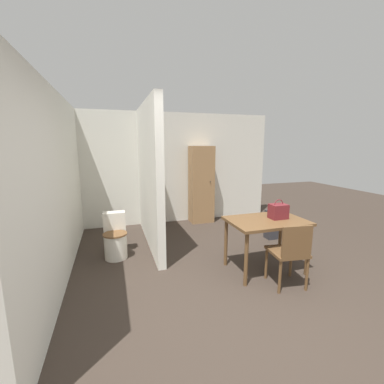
{
  "coord_description": "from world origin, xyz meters",
  "views": [
    {
      "loc": [
        -1.29,
        -2.1,
        1.81
      ],
      "look_at": [
        -0.01,
        1.97,
        1.01
      ],
      "focal_mm": 24.0,
      "sensor_mm": 36.0,
      "label": 1
    }
  ],
  "objects_px": {
    "toilet": "(115,239)",
    "wooden_cabinet": "(201,185)",
    "wooden_chair": "(290,252)",
    "dining_table": "(266,226)",
    "space_heater": "(274,224)",
    "handbag": "(278,211)"
  },
  "relations": [
    {
      "from": "wooden_chair",
      "to": "space_heater",
      "type": "bearing_deg",
      "value": 68.27
    },
    {
      "from": "wooden_chair",
      "to": "handbag",
      "type": "distance_m",
      "value": 0.65
    },
    {
      "from": "dining_table",
      "to": "space_heater",
      "type": "distance_m",
      "value": 1.44
    },
    {
      "from": "handbag",
      "to": "space_heater",
      "type": "bearing_deg",
      "value": 56.39
    },
    {
      "from": "wooden_chair",
      "to": "wooden_cabinet",
      "type": "xyz_separation_m",
      "value": [
        -0.11,
        3.02,
        0.4
      ]
    },
    {
      "from": "toilet",
      "to": "wooden_cabinet",
      "type": "height_order",
      "value": "wooden_cabinet"
    },
    {
      "from": "dining_table",
      "to": "wooden_cabinet",
      "type": "bearing_deg",
      "value": 91.87
    },
    {
      "from": "wooden_chair",
      "to": "handbag",
      "type": "relative_size",
      "value": 3.06
    },
    {
      "from": "dining_table",
      "to": "wooden_chair",
      "type": "bearing_deg",
      "value": -86.7
    },
    {
      "from": "dining_table",
      "to": "handbag",
      "type": "distance_m",
      "value": 0.27
    },
    {
      "from": "wooden_cabinet",
      "to": "dining_table",
      "type": "bearing_deg",
      "value": -88.13
    },
    {
      "from": "dining_table",
      "to": "wooden_chair",
      "type": "xyz_separation_m",
      "value": [
        0.03,
        -0.49,
        -0.19
      ]
    },
    {
      "from": "space_heater",
      "to": "dining_table",
      "type": "bearing_deg",
      "value": -129.99
    },
    {
      "from": "dining_table",
      "to": "toilet",
      "type": "xyz_separation_m",
      "value": [
        -2.05,
        1.12,
        -0.36
      ]
    },
    {
      "from": "toilet",
      "to": "dining_table",
      "type": "bearing_deg",
      "value": -28.59
    },
    {
      "from": "handbag",
      "to": "toilet",
      "type": "bearing_deg",
      "value": 153.59
    },
    {
      "from": "toilet",
      "to": "wooden_cabinet",
      "type": "xyz_separation_m",
      "value": [
        1.97,
        1.41,
        0.58
      ]
    },
    {
      "from": "wooden_chair",
      "to": "dining_table",
      "type": "bearing_deg",
      "value": 100.59
    },
    {
      "from": "wooden_chair",
      "to": "handbag",
      "type": "height_order",
      "value": "handbag"
    },
    {
      "from": "wooden_chair",
      "to": "space_heater",
      "type": "relative_size",
      "value": 1.54
    },
    {
      "from": "wooden_chair",
      "to": "toilet",
      "type": "relative_size",
      "value": 1.22
    },
    {
      "from": "toilet",
      "to": "space_heater",
      "type": "xyz_separation_m",
      "value": [
        2.94,
        -0.05,
        -0.02
      ]
    }
  ]
}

